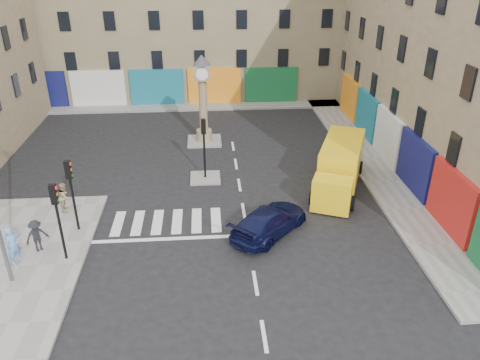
{
  "coord_description": "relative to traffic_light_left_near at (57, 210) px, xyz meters",
  "views": [
    {
      "loc": [
        -1.84,
        -17.51,
        12.72
      ],
      "look_at": [
        -0.21,
        3.71,
        2.0
      ],
      "focal_mm": 35.0,
      "sensor_mm": 36.0,
      "label": 1
    }
  ],
  "objects": [
    {
      "name": "sidewalk_far",
      "position": [
        4.3,
        22.0,
        -2.55
      ],
      "size": [
        32.0,
        2.4,
        0.15
      ],
      "primitive_type": "cube",
      "color": "gray",
      "rests_on": "ground"
    },
    {
      "name": "island_near",
      "position": [
        6.3,
        7.8,
        -2.56
      ],
      "size": [
        1.8,
        1.8,
        0.12
      ],
      "primitive_type": "cube",
      "color": "gray",
      "rests_on": "ground"
    },
    {
      "name": "traffic_light_left_far",
      "position": [
        0.0,
        2.4,
        0.0
      ],
      "size": [
        0.28,
        0.22,
        3.7
      ],
      "color": "black",
      "rests_on": "sidewalk_left"
    },
    {
      "name": "navy_sedan",
      "position": [
        9.39,
        1.58,
        -1.94
      ],
      "size": [
        4.61,
        4.76,
        1.37
      ],
      "primitive_type": "imported",
      "rotation": [
        0.0,
        0.0,
        2.4
      ],
      "color": "black",
      "rests_on": "ground"
    },
    {
      "name": "island_far",
      "position": [
        6.3,
        13.8,
        -2.56
      ],
      "size": [
        2.4,
        2.4,
        0.12
      ],
      "primitive_type": "cube",
      "color": "gray",
      "rests_on": "ground"
    },
    {
      "name": "clock_pillar",
      "position": [
        6.3,
        13.8,
        0.93
      ],
      "size": [
        1.2,
        1.2,
        6.1
      ],
      "color": "tan",
      "rests_on": "island_far"
    },
    {
      "name": "sidewalk_right",
      "position": [
        17.0,
        9.8,
        -2.55
      ],
      "size": [
        2.6,
        30.0,
        0.15
      ],
      "primitive_type": "cube",
      "color": "gray",
      "rests_on": "ground"
    },
    {
      "name": "pedestrian_blue",
      "position": [
        -2.09,
        -0.15,
        -1.59
      ],
      "size": [
        0.71,
        0.77,
        1.77
      ],
      "primitive_type": "imported",
      "rotation": [
        0.0,
        0.0,
        0.98
      ],
      "color": "#5F97D9",
      "rests_on": "sidewalk_left"
    },
    {
      "name": "yellow_van",
      "position": [
        14.1,
        6.31,
        -1.36
      ],
      "size": [
        4.56,
        7.24,
        2.54
      ],
      "rotation": [
        0.0,
        0.0,
        -0.39
      ],
      "color": "yellow",
      "rests_on": "ground"
    },
    {
      "name": "traffic_light_left_near",
      "position": [
        0.0,
        0.0,
        0.0
      ],
      "size": [
        0.28,
        0.22,
        3.7
      ],
      "color": "black",
      "rests_on": "sidewalk_left"
    },
    {
      "name": "ground",
      "position": [
        8.3,
        -0.2,
        -2.62
      ],
      "size": [
        120.0,
        120.0,
        0.0
      ],
      "primitive_type": "plane",
      "color": "black",
      "rests_on": "ground"
    },
    {
      "name": "traffic_light_island",
      "position": [
        6.3,
        7.8,
        -0.03
      ],
      "size": [
        0.28,
        0.22,
        3.7
      ],
      "color": "black",
      "rests_on": "island_near"
    },
    {
      "name": "pedestrian_dark",
      "position": [
        -1.38,
        0.72,
        -1.69
      ],
      "size": [
        1.16,
        1.08,
        1.57
      ],
      "primitive_type": "imported",
      "rotation": [
        0.0,
        0.0,
        0.64
      ],
      "color": "black",
      "rests_on": "sidewalk_left"
    },
    {
      "name": "pedestrian_tan",
      "position": [
        -1.07,
        4.4,
        -1.69
      ],
      "size": [
        0.64,
        0.8,
        1.56
      ],
      "primitive_type": "imported",
      "rotation": [
        0.0,
        0.0,
        1.64
      ],
      "color": "tan",
      "rests_on": "sidewalk_left"
    }
  ]
}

